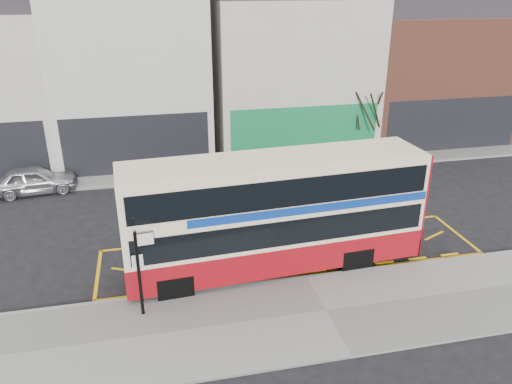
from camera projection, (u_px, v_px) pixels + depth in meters
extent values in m
plane|color=black|center=(303.00, 274.00, 17.38)|extent=(120.00, 120.00, 0.00)
cube|color=gray|center=(326.00, 312.00, 15.29)|extent=(40.00, 4.00, 0.15)
cube|color=gray|center=(306.00, 278.00, 17.02)|extent=(40.00, 0.15, 0.15)
cube|color=gray|center=(243.00, 166.00, 27.23)|extent=(50.00, 3.00, 0.15)
cube|color=silver|center=(132.00, 75.00, 27.99)|extent=(8.00, 8.00, 9.00)
cube|color=black|center=(137.00, 146.00, 25.56)|extent=(7.36, 0.06, 3.20)
cube|color=black|center=(138.00, 150.00, 25.66)|extent=(5.60, 0.04, 2.00)
cube|color=beige|center=(287.00, 74.00, 29.87)|extent=(9.00, 8.00, 8.50)
cube|color=#157944|center=(305.00, 135.00, 27.34)|extent=(8.28, 0.06, 3.20)
cube|color=black|center=(305.00, 139.00, 27.44)|extent=(6.30, 0.04, 2.00)
cube|color=brown|center=(422.00, 76.00, 31.85)|extent=(9.00, 8.00, 7.50)
cube|color=black|center=(452.00, 126.00, 29.12)|extent=(8.28, 0.06, 3.20)
cube|color=black|center=(451.00, 129.00, 29.22)|extent=(6.30, 0.04, 2.00)
cube|color=#FFE6C2|center=(275.00, 211.00, 16.97)|extent=(10.35, 2.95, 3.76)
cube|color=maroon|center=(274.00, 246.00, 17.51)|extent=(10.39, 2.99, 1.02)
cube|color=maroon|center=(407.00, 195.00, 18.25)|extent=(0.20, 2.36, 3.76)
cube|color=black|center=(275.00, 218.00, 17.07)|extent=(9.94, 2.98, 0.88)
cube|color=black|center=(275.00, 180.00, 16.52)|extent=(9.94, 2.98, 0.93)
cube|color=navy|center=(301.00, 195.00, 17.01)|extent=(8.31, 2.87, 0.28)
cube|color=black|center=(123.00, 244.00, 15.87)|extent=(0.19, 2.14, 1.49)
cube|color=black|center=(117.00, 197.00, 15.23)|extent=(0.19, 2.14, 0.93)
cube|color=black|center=(120.00, 219.00, 15.53)|extent=(0.15, 1.63, 0.33)
cube|color=#FFE6C2|center=(276.00, 160.00, 16.25)|extent=(10.34, 2.85, 0.11)
cylinder|color=black|center=(176.00, 288.00, 15.82)|extent=(0.94, 0.32, 0.93)
cylinder|color=black|center=(168.00, 256.00, 17.66)|extent=(0.94, 0.32, 0.93)
cylinder|color=black|center=(357.00, 259.00, 17.41)|extent=(0.94, 0.32, 0.93)
cylinder|color=black|center=(332.00, 233.00, 19.25)|extent=(0.94, 0.32, 0.93)
cube|color=black|center=(139.00, 274.00, 14.57)|extent=(0.10, 0.10, 2.79)
cube|color=white|center=(145.00, 239.00, 14.21)|extent=(0.50, 0.10, 0.41)
cube|color=white|center=(138.00, 262.00, 14.47)|extent=(0.33, 0.07, 0.46)
imported|color=silver|center=(34.00, 180.00, 23.77)|extent=(4.03, 1.98, 1.32)
imported|color=#3A3D41|center=(256.00, 167.00, 25.44)|extent=(4.16, 2.11, 1.31)
imported|color=#BABABA|center=(384.00, 159.00, 26.69)|extent=(4.63, 2.91, 1.25)
cylinder|color=black|center=(363.00, 142.00, 28.47)|extent=(0.24, 0.24, 1.82)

